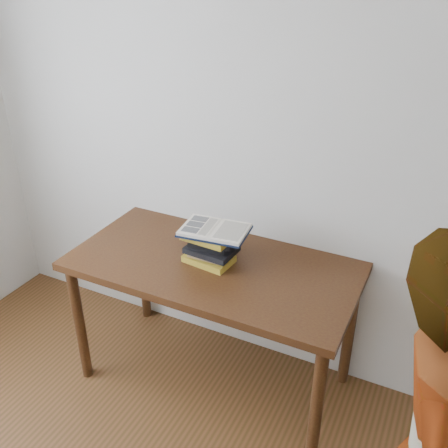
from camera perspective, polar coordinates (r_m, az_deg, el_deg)
The scene contains 3 objects.
desk at distance 2.66m, azimuth -1.27°, elevation -6.20°, with size 1.50×0.75×0.80m.
book_stack at distance 2.57m, azimuth -1.56°, elevation -2.63°, with size 0.27×0.21×0.18m.
open_book at distance 2.52m, azimuth -1.05°, elevation -0.69°, with size 0.36×0.27×0.03m.
Camera 1 is at (1.02, -0.56, 2.21)m, focal length 40.00 mm.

